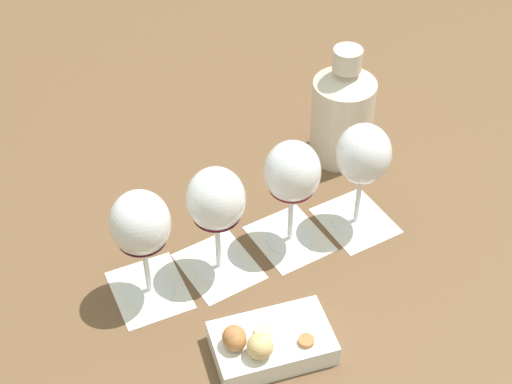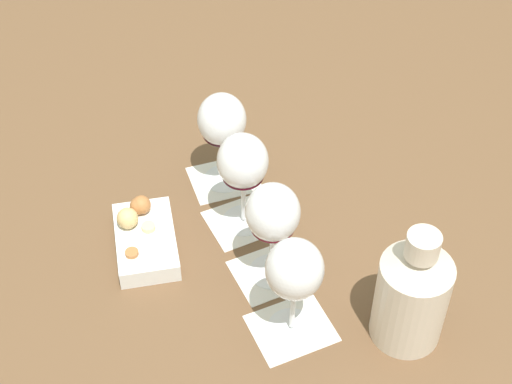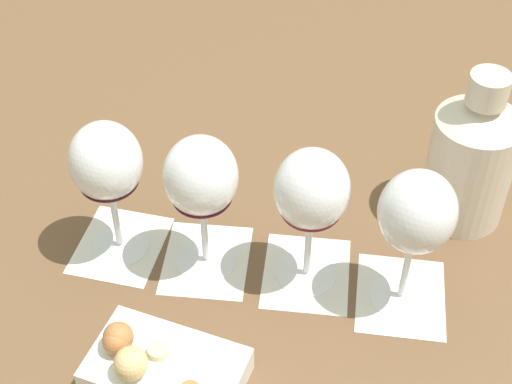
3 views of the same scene
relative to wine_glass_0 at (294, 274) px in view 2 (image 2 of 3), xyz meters
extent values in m
plane|color=brown|center=(0.13, -0.11, -0.13)|extent=(8.00, 8.00, 0.00)
cube|color=silver|center=(0.00, 0.00, -0.12)|extent=(0.14, 0.15, 0.00)
cube|color=silver|center=(0.08, -0.07, -0.12)|extent=(0.14, 0.15, 0.00)
cube|color=silver|center=(0.18, -0.14, -0.12)|extent=(0.14, 0.15, 0.00)
cube|color=silver|center=(0.26, -0.21, -0.12)|extent=(0.15, 0.15, 0.00)
cylinder|color=white|center=(0.00, 0.00, -0.12)|extent=(0.07, 0.07, 0.01)
cylinder|color=white|center=(0.00, 0.00, -0.07)|extent=(0.01, 0.01, 0.09)
ellipsoid|color=white|center=(0.00, 0.00, 0.01)|extent=(0.08, 0.08, 0.09)
ellipsoid|color=maroon|center=(0.00, 0.00, -0.01)|extent=(0.07, 0.07, 0.03)
cylinder|color=white|center=(0.08, -0.07, -0.12)|extent=(0.07, 0.07, 0.01)
cylinder|color=white|center=(0.08, -0.07, -0.07)|extent=(0.01, 0.01, 0.09)
ellipsoid|color=white|center=(0.08, -0.07, 0.01)|extent=(0.08, 0.08, 0.09)
ellipsoid|color=maroon|center=(0.08, -0.07, -0.02)|extent=(0.07, 0.07, 0.02)
cylinder|color=white|center=(0.18, -0.14, -0.12)|extent=(0.07, 0.07, 0.01)
cylinder|color=white|center=(0.18, -0.14, -0.07)|extent=(0.01, 0.01, 0.09)
ellipsoid|color=white|center=(0.18, -0.14, 0.01)|extent=(0.08, 0.08, 0.09)
ellipsoid|color=#410918|center=(0.18, -0.14, -0.02)|extent=(0.07, 0.07, 0.02)
cylinder|color=white|center=(0.26, -0.21, -0.12)|extent=(0.07, 0.07, 0.01)
cylinder|color=white|center=(0.26, -0.21, -0.07)|extent=(0.01, 0.01, 0.09)
ellipsoid|color=white|center=(0.26, -0.21, 0.01)|extent=(0.08, 0.08, 0.09)
ellipsoid|color=black|center=(0.26, -0.21, -0.02)|extent=(0.07, 0.07, 0.02)
cylinder|color=beige|center=(-0.14, -0.08, -0.05)|extent=(0.10, 0.10, 0.14)
cone|color=beige|center=(-0.14, -0.08, 0.03)|extent=(0.10, 0.10, 0.03)
cylinder|color=beige|center=(-0.14, -0.08, 0.06)|extent=(0.05, 0.05, 0.04)
cube|color=white|center=(0.27, -0.01, -0.11)|extent=(0.17, 0.17, 0.03)
sphere|color=#B2703D|center=(0.31, -0.04, -0.08)|extent=(0.03, 0.03, 0.03)
cylinder|color=#B2703D|center=(0.26, 0.03, -0.09)|extent=(0.02, 0.02, 0.01)
sphere|color=#B2703D|center=(0.31, -0.05, -0.08)|extent=(0.03, 0.03, 0.03)
cylinder|color=beige|center=(0.28, -0.02, -0.09)|extent=(0.02, 0.02, 0.01)
sphere|color=#DBB775|center=(0.31, -0.01, -0.08)|extent=(0.03, 0.03, 0.03)
camera|label=1|loc=(0.83, 0.24, 0.72)|focal=55.00mm
camera|label=2|loc=(-0.32, 0.59, 0.82)|focal=55.00mm
camera|label=3|loc=(0.38, 0.43, 0.56)|focal=55.00mm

